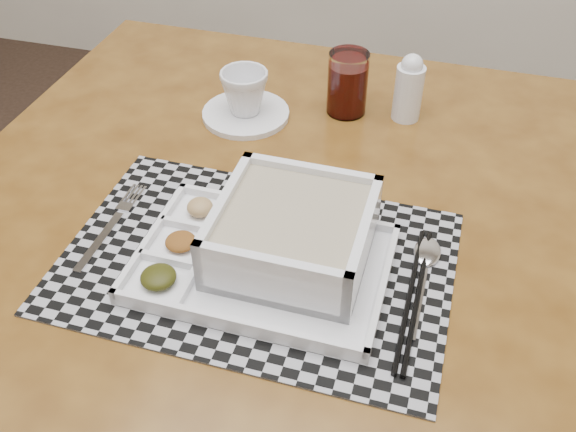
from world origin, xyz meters
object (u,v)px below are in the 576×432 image
object	(u,v)px
serving_tray	(283,242)
dining_table	(279,244)
cup	(245,92)
juice_glass	(347,85)
creamer_bottle	(409,88)

from	to	relation	value
serving_tray	dining_table	bearing A→B (deg)	109.21
cup	juice_glass	world-z (taller)	juice_glass
serving_tray	juice_glass	xyz separation A→B (m)	(0.00, 0.38, 0.01)
juice_glass	serving_tray	bearing A→B (deg)	-90.58
cup	creamer_bottle	size ratio (longest dim) A/B	0.69
creamer_bottle	juice_glass	bearing A→B (deg)	-175.58
serving_tray	juice_glass	distance (m)	0.38
cup	juice_glass	bearing A→B (deg)	40.11
juice_glass	creamer_bottle	xyz separation A→B (m)	(0.10, 0.01, 0.01)
serving_tray	cup	bearing A→B (deg)	116.30
dining_table	juice_glass	world-z (taller)	juice_glass
dining_table	serving_tray	bearing A→B (deg)	-70.79
cup	creamer_bottle	world-z (taller)	creamer_bottle
creamer_bottle	cup	bearing A→B (deg)	-165.03
dining_table	cup	distance (m)	0.27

